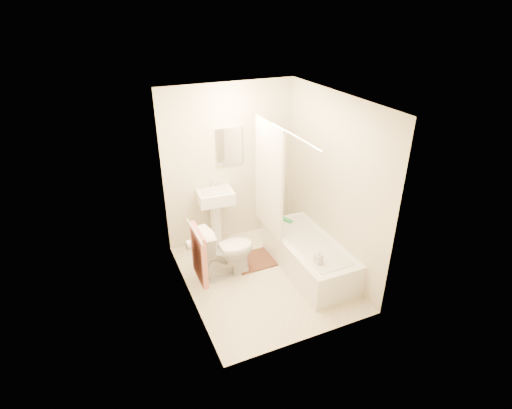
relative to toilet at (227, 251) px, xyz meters
name	(u,v)px	position (x,y,z in m)	size (l,w,h in m)	color
floor	(263,277)	(0.41, -0.29, -0.37)	(2.40, 2.40, 0.00)	beige
ceiling	(265,100)	(0.41, -0.29, 2.03)	(2.40, 2.40, 0.00)	white
wall_back	(230,165)	(0.41, 0.91, 0.83)	(2.00, 0.02, 2.40)	beige
wall_left	(184,214)	(-0.59, -0.29, 0.83)	(0.02, 2.40, 2.40)	beige
wall_right	(333,185)	(1.41, -0.29, 0.83)	(0.02, 2.40, 2.40)	beige
mirror	(230,146)	(0.41, 0.89, 1.13)	(0.40, 0.03, 0.55)	white
curtain_rod	(284,130)	(0.71, -0.19, 1.63)	(0.03, 0.03, 1.70)	silver
shower_curtain	(269,178)	(0.71, 0.21, 0.85)	(0.04, 0.80, 1.55)	silver
towel_bar	(195,232)	(-0.55, -0.54, 0.73)	(0.02, 0.02, 0.60)	silver
towel	(199,255)	(-0.52, -0.54, 0.41)	(0.06, 0.45, 0.66)	#CC7266
toilet_paper	(191,245)	(-0.52, -0.17, 0.33)	(0.12, 0.12, 0.11)	white
toilet	(227,251)	(0.00, 0.00, 0.00)	(0.42, 0.75, 0.74)	silver
sink	(216,215)	(0.11, 0.77, 0.13)	(0.51, 0.41, 1.00)	white
bathtub	(308,255)	(1.07, -0.36, -0.15)	(0.69, 1.59, 0.45)	white
bath_mat	(256,260)	(0.49, 0.11, -0.36)	(0.66, 0.49, 0.02)	#4C221D
soap_bottle	(319,257)	(0.91, -0.84, 0.17)	(0.09, 0.09, 0.20)	white
scrub_brush	(286,220)	(1.04, 0.27, 0.10)	(0.06, 0.21, 0.04)	#2DA55A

